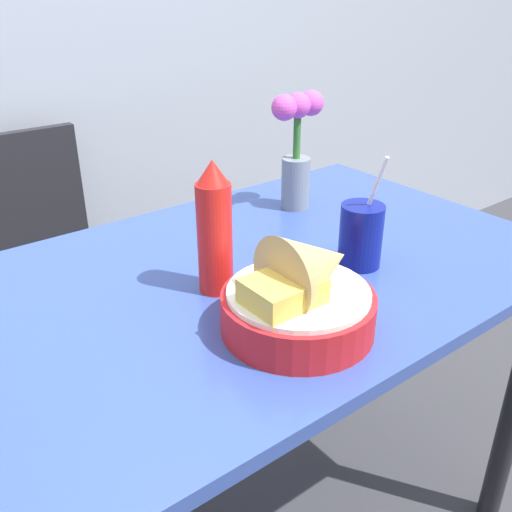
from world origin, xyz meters
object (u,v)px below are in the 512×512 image
at_px(chair_far_window, 30,269).
at_px(drink_cup, 361,237).
at_px(flower_vase, 297,145).
at_px(food_basket, 302,294).
at_px(ketchup_bottle, 214,230).

bearing_deg(chair_far_window, drink_cup, -65.68).
distance_m(drink_cup, flower_vase, 0.31).
height_order(food_basket, flower_vase, flower_vase).
bearing_deg(ketchup_bottle, food_basket, -78.74).
relative_size(drink_cup, flower_vase, 0.81).
xyz_separation_m(ketchup_bottle, flower_vase, (0.35, 0.20, 0.04)).
height_order(food_basket, ketchup_bottle, ketchup_bottle).
height_order(drink_cup, flower_vase, flower_vase).
bearing_deg(flower_vase, drink_cup, -108.42).
relative_size(food_basket, drink_cup, 1.10).
bearing_deg(ketchup_bottle, flower_vase, 29.80).
relative_size(food_basket, ketchup_bottle, 1.01).
height_order(food_basket, drink_cup, drink_cup).
xyz_separation_m(chair_far_window, food_basket, (0.15, -0.90, 0.29)).
bearing_deg(chair_far_window, ketchup_bottle, -81.26).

